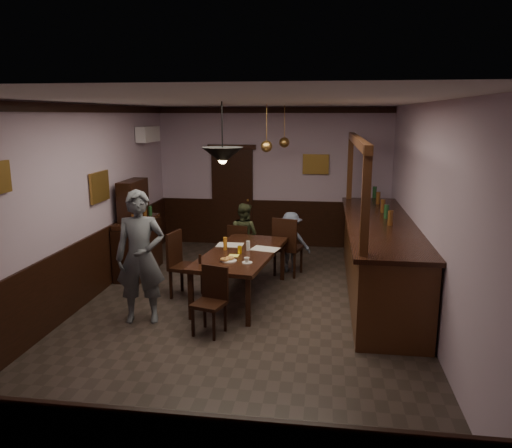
% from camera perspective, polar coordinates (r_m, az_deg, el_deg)
% --- Properties ---
extents(room, '(5.01, 8.01, 3.01)m').
position_cam_1_polar(room, '(6.90, -1.46, 1.28)').
color(room, '#2D2621').
rests_on(room, ground).
extents(dining_table, '(1.30, 2.32, 0.75)m').
position_cam_1_polar(dining_table, '(7.77, -1.67, -3.62)').
color(dining_table, black).
rests_on(dining_table, ground).
extents(chair_far_left, '(0.44, 0.44, 0.88)m').
position_cam_1_polar(chair_far_left, '(9.13, -1.92, -2.50)').
color(chair_far_left, black).
rests_on(chair_far_left, ground).
extents(chair_far_right, '(0.57, 0.57, 1.06)m').
position_cam_1_polar(chair_far_right, '(8.87, 3.53, -2.31)').
color(chair_far_right, black).
rests_on(chair_far_right, ground).
extents(chair_near, '(0.48, 0.48, 0.89)m').
position_cam_1_polar(chair_near, '(6.64, -5.10, -8.32)').
color(chair_near, black).
rests_on(chair_near, ground).
extents(chair_side, '(0.53, 0.53, 1.04)m').
position_cam_1_polar(chair_side, '(7.96, -8.54, -4.25)').
color(chair_side, black).
rests_on(chair_side, ground).
extents(person_standing, '(0.75, 0.57, 1.85)m').
position_cam_1_polar(person_standing, '(7.01, -13.07, -3.72)').
color(person_standing, '#52575E').
rests_on(person_standing, ground).
extents(person_seated_left, '(0.74, 0.68, 1.23)m').
position_cam_1_polar(person_seated_left, '(9.35, -1.40, -1.31)').
color(person_seated_left, '#3E4529').
rests_on(person_seated_left, ground).
extents(person_seated_right, '(0.74, 0.46, 1.10)m').
position_cam_1_polar(person_seated_right, '(9.14, 3.99, -2.05)').
color(person_seated_right, slate).
rests_on(person_seated_right, ground).
extents(newspaper_left, '(0.42, 0.30, 0.01)m').
position_cam_1_polar(newspaper_left, '(8.13, -3.00, -2.40)').
color(newspaper_left, silver).
rests_on(newspaper_left, dining_table).
extents(newspaper_right, '(0.48, 0.39, 0.01)m').
position_cam_1_polar(newspaper_right, '(7.88, 1.05, -2.87)').
color(newspaper_right, silver).
rests_on(newspaper_right, dining_table).
extents(napkin, '(0.17, 0.17, 0.00)m').
position_cam_1_polar(napkin, '(7.53, -2.56, -3.63)').
color(napkin, '#FFFB5D').
rests_on(napkin, dining_table).
extents(saucer, '(0.15, 0.15, 0.01)m').
position_cam_1_polar(saucer, '(7.16, -1.01, -4.43)').
color(saucer, white).
rests_on(saucer, dining_table).
extents(coffee_cup, '(0.09, 0.09, 0.07)m').
position_cam_1_polar(coffee_cup, '(7.13, -1.07, -4.14)').
color(coffee_cup, white).
rests_on(coffee_cup, saucer).
extents(pastry_plate, '(0.22, 0.22, 0.01)m').
position_cam_1_polar(pastry_plate, '(7.26, -3.09, -4.21)').
color(pastry_plate, white).
rests_on(pastry_plate, dining_table).
extents(pastry_ring_a, '(0.13, 0.13, 0.04)m').
position_cam_1_polar(pastry_ring_a, '(7.23, -3.61, -4.06)').
color(pastry_ring_a, '#C68C47').
rests_on(pastry_ring_a, pastry_plate).
extents(pastry_ring_b, '(0.13, 0.13, 0.04)m').
position_cam_1_polar(pastry_ring_b, '(7.29, -3.02, -3.90)').
color(pastry_ring_b, '#C68C47').
rests_on(pastry_ring_b, pastry_plate).
extents(soda_can, '(0.07, 0.07, 0.12)m').
position_cam_1_polar(soda_can, '(7.62, -1.88, -2.96)').
color(soda_can, yellow).
rests_on(soda_can, dining_table).
extents(beer_glass, '(0.06, 0.06, 0.20)m').
position_cam_1_polar(beer_glass, '(7.84, -3.54, -2.25)').
color(beer_glass, '#BF721E').
rests_on(beer_glass, dining_table).
extents(water_glass, '(0.06, 0.06, 0.15)m').
position_cam_1_polar(water_glass, '(7.80, -0.91, -2.49)').
color(water_glass, silver).
rests_on(water_glass, dining_table).
extents(pepper_mill, '(0.04, 0.04, 0.14)m').
position_cam_1_polar(pepper_mill, '(7.15, -6.43, -4.00)').
color(pepper_mill, black).
rests_on(pepper_mill, dining_table).
extents(sideboard, '(0.46, 1.29, 1.70)m').
position_cam_1_polar(sideboard, '(9.21, -13.43, -1.42)').
color(sideboard, black).
rests_on(sideboard, ground).
extents(bar_counter, '(1.04, 4.45, 2.49)m').
position_cam_1_polar(bar_counter, '(8.22, 13.84, -3.49)').
color(bar_counter, '#432312').
rests_on(bar_counter, ground).
extents(door_back, '(0.90, 0.06, 2.10)m').
position_cam_1_polar(door_back, '(10.96, -2.72, 3.05)').
color(door_back, black).
rests_on(door_back, ground).
extents(ac_unit, '(0.20, 0.85, 0.30)m').
position_cam_1_polar(ac_unit, '(10.20, -12.24, 10.00)').
color(ac_unit, white).
rests_on(ac_unit, ground).
extents(picture_left_small, '(0.04, 0.28, 0.36)m').
position_cam_1_polar(picture_left_small, '(6.25, -27.08, 4.80)').
color(picture_left_small, olive).
rests_on(picture_left_small, ground).
extents(picture_left_large, '(0.04, 0.62, 0.48)m').
position_cam_1_polar(picture_left_large, '(8.37, -17.44, 4.07)').
color(picture_left_large, olive).
rests_on(picture_left_large, ground).
extents(picture_back, '(0.55, 0.04, 0.42)m').
position_cam_1_polar(picture_back, '(10.69, 6.84, 6.79)').
color(picture_back, olive).
rests_on(picture_back, ground).
extents(pendant_iron, '(0.56, 0.56, 0.82)m').
position_cam_1_polar(pendant_iron, '(6.73, -3.85, 7.81)').
color(pendant_iron, black).
rests_on(pendant_iron, ground).
extents(pendant_brass_mid, '(0.20, 0.20, 0.81)m').
position_cam_1_polar(pendant_brass_mid, '(8.60, 1.21, 8.86)').
color(pendant_brass_mid, '#BF8C3F').
rests_on(pendant_brass_mid, ground).
extents(pendant_brass_far, '(0.20, 0.20, 0.81)m').
position_cam_1_polar(pendant_brass_far, '(9.81, 3.25, 9.28)').
color(pendant_brass_far, '#BF8C3F').
rests_on(pendant_brass_far, ground).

